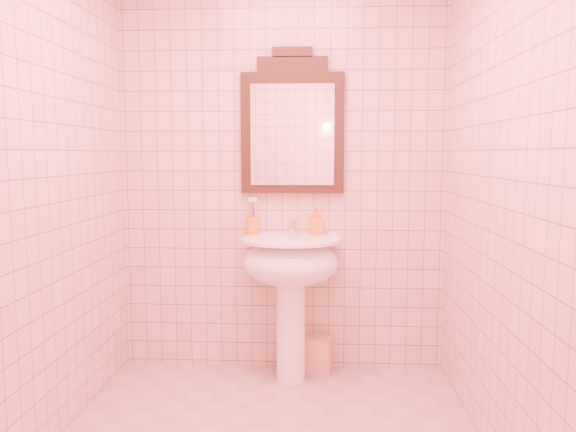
# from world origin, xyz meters

# --- Properties ---
(back_wall) EXTENTS (2.00, 0.02, 2.50)m
(back_wall) POSITION_xyz_m (0.00, 1.10, 1.25)
(back_wall) COLOR #E6ABA0
(back_wall) RESTS_ON floor
(pedestal_sink) EXTENTS (0.58, 0.58, 0.86)m
(pedestal_sink) POSITION_xyz_m (0.06, 0.87, 0.66)
(pedestal_sink) COLOR white
(pedestal_sink) RESTS_ON floor
(faucet) EXTENTS (0.04, 0.16, 0.11)m
(faucet) POSITION_xyz_m (0.06, 1.01, 0.92)
(faucet) COLOR white
(faucet) RESTS_ON pedestal_sink
(mirror) EXTENTS (0.63, 0.06, 0.87)m
(mirror) POSITION_xyz_m (0.06, 1.07, 1.52)
(mirror) COLOR black
(mirror) RESTS_ON back_wall
(toothbrush_cup) EXTENTS (0.09, 0.09, 0.20)m
(toothbrush_cup) POSITION_xyz_m (-0.18, 1.02, 0.92)
(toothbrush_cup) COLOR orange
(toothbrush_cup) RESTS_ON pedestal_sink
(soap_dispenser) EXTENTS (0.08, 0.08, 0.17)m
(soap_dispenser) POSITION_xyz_m (0.21, 1.04, 0.95)
(soap_dispenser) COLOR orange
(soap_dispenser) RESTS_ON pedestal_sink
(towel) EXTENTS (0.21, 0.16, 0.23)m
(towel) POSITION_xyz_m (0.21, 0.99, 0.11)
(towel) COLOR tan
(towel) RESTS_ON floor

